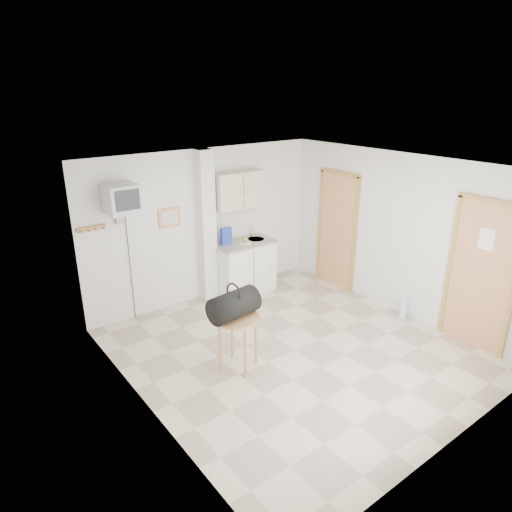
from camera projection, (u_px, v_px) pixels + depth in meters
ground at (294, 350)px, 6.26m from camera, size 4.50×4.50×0.00m
room_envelope at (307, 239)px, 5.92m from camera, size 4.24×4.54×2.55m
kitchenette at (243, 248)px, 7.80m from camera, size 1.03×0.58×2.10m
crt_television at (122, 200)px, 6.27m from camera, size 0.44×0.45×2.15m
round_table at (238, 325)px, 5.68m from camera, size 0.56×0.56×0.72m
duffel_bag at (234, 305)px, 5.56m from camera, size 0.66×0.42×0.46m
water_bottle at (403, 309)px, 7.09m from camera, size 0.11×0.11×0.33m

